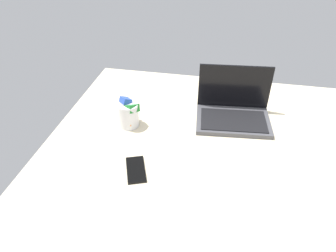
{
  "coord_description": "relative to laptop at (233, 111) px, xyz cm",
  "views": [
    {
      "loc": [
        -18.98,
        -94.12,
        101.37
      ],
      "look_at": [
        -39.63,
        10.6,
        24.0
      ],
      "focal_mm": 33.75,
      "sensor_mm": 36.0,
      "label": 1
    }
  ],
  "objects": [
    {
      "name": "laptop",
      "position": [
        0.0,
        0.0,
        0.0
      ],
      "size": [
        35.01,
        25.99,
        23.0
      ],
      "rotation": [
        0.0,
        0.0,
        0.09
      ],
      "color": "#4C4C51",
      "rests_on": "bed_mattress"
    },
    {
      "name": "bed_mattress",
      "position": [
        13.04,
        -30.38,
        -13.41
      ],
      "size": [
        180.0,
        140.0,
        18.0
      ],
      "primitive_type": "cube",
      "color": "beige",
      "rests_on": "ground"
    },
    {
      "name": "cell_phone",
      "position": [
        -34.58,
        -41.99,
        -4.01
      ],
      "size": [
        11.26,
        15.49,
        0.8
      ],
      "primitive_type": "cube",
      "rotation": [
        0.0,
        0.0,
        3.5
      ],
      "color": "black",
      "rests_on": "bed_mattress"
    },
    {
      "name": "snack_cup",
      "position": [
        -45.4,
        -14.15,
        1.46
      ],
      "size": [
        10.03,
        10.03,
        13.87
      ],
      "color": "silver",
      "rests_on": "bed_mattress"
    }
  ]
}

